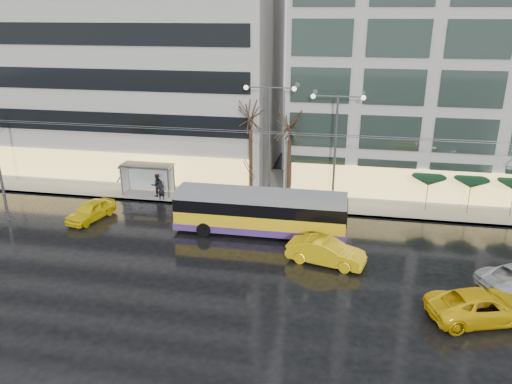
% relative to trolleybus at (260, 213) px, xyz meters
% --- Properties ---
extents(ground, '(140.00, 140.00, 0.00)m').
position_rel_trolleybus_xyz_m(ground, '(-2.35, -4.85, -1.46)').
color(ground, black).
rests_on(ground, ground).
extents(sidewalk, '(80.00, 10.00, 0.15)m').
position_rel_trolleybus_xyz_m(sidewalk, '(-0.35, 9.15, -1.38)').
color(sidewalk, gray).
rests_on(sidewalk, ground).
extents(kerb, '(80.00, 0.10, 0.15)m').
position_rel_trolleybus_xyz_m(kerb, '(-0.35, 4.20, -1.38)').
color(kerb, slate).
rests_on(kerb, ground).
extents(building_left, '(34.00, 14.00, 22.00)m').
position_rel_trolleybus_xyz_m(building_left, '(-18.35, 14.15, 9.69)').
color(building_left, '#B5B3AD').
rests_on(building_left, sidewalk).
extents(building_right, '(32.00, 14.00, 25.00)m').
position_rel_trolleybus_xyz_m(building_right, '(16.65, 14.15, 11.19)').
color(building_right, '#B5B3AD').
rests_on(building_right, sidewalk).
extents(trolleybus, '(11.64, 4.55, 5.39)m').
position_rel_trolleybus_xyz_m(trolleybus, '(0.00, 0.00, 0.00)').
color(trolleybus, yellow).
rests_on(trolleybus, ground).
extents(catenary, '(42.24, 5.12, 7.00)m').
position_rel_trolleybus_xyz_m(catenary, '(-1.35, 3.09, 2.79)').
color(catenary, '#595B60').
rests_on(catenary, ground).
extents(bus_shelter, '(4.20, 1.60, 2.51)m').
position_rel_trolleybus_xyz_m(bus_shelter, '(-10.74, 5.84, 0.50)').
color(bus_shelter, '#595B60').
rests_on(bus_shelter, sidewalk).
extents(street_lamp_near, '(3.96, 0.36, 9.03)m').
position_rel_trolleybus_xyz_m(street_lamp_near, '(-0.35, 5.95, 4.53)').
color(street_lamp_near, '#595B60').
rests_on(street_lamp_near, sidewalk).
extents(street_lamp_far, '(3.96, 0.36, 8.53)m').
position_rel_trolleybus_xyz_m(street_lamp_far, '(4.65, 5.95, 4.26)').
color(street_lamp_far, '#595B60').
rests_on(street_lamp_far, sidewalk).
extents(tree_a, '(3.20, 3.20, 8.40)m').
position_rel_trolleybus_xyz_m(tree_a, '(-1.85, 6.15, 5.63)').
color(tree_a, black).
rests_on(tree_a, sidewalk).
extents(tree_b, '(3.20, 3.20, 7.70)m').
position_rel_trolleybus_xyz_m(tree_b, '(1.15, 6.35, 4.94)').
color(tree_b, black).
rests_on(tree_b, sidewalk).
extents(parasol_a, '(2.50, 2.50, 2.65)m').
position_rel_trolleybus_xyz_m(parasol_a, '(11.65, 6.15, 0.99)').
color(parasol_a, '#595B60').
rests_on(parasol_a, sidewalk).
extents(parasol_b, '(2.50, 2.50, 2.65)m').
position_rel_trolleybus_xyz_m(parasol_b, '(14.65, 6.15, 0.99)').
color(parasol_b, '#595B60').
rests_on(parasol_b, sidewalk).
extents(taxi_a, '(2.62, 4.37, 1.39)m').
position_rel_trolleybus_xyz_m(taxi_a, '(-12.55, 0.09, -0.76)').
color(taxi_a, yellow).
rests_on(taxi_a, ground).
extents(taxi_b, '(4.94, 2.68, 1.55)m').
position_rel_trolleybus_xyz_m(taxi_b, '(4.67, -3.51, -0.69)').
color(taxi_b, yellow).
rests_on(taxi_b, ground).
extents(taxi_c, '(5.89, 4.04, 1.50)m').
position_rel_trolleybus_xyz_m(taxi_c, '(12.54, -7.92, -0.71)').
color(taxi_c, yellow).
rests_on(taxi_c, ground).
extents(pedestrian_a, '(1.17, 1.19, 2.19)m').
position_rel_trolleybus_xyz_m(pedestrian_a, '(-8.83, 4.55, 0.15)').
color(pedestrian_a, black).
rests_on(pedestrian_a, sidewalk).
extents(pedestrian_b, '(1.16, 1.12, 1.89)m').
position_rel_trolleybus_xyz_m(pedestrian_b, '(-9.44, 5.21, -0.37)').
color(pedestrian_b, black).
rests_on(pedestrian_b, sidewalk).
extents(pedestrian_c, '(1.26, 0.99, 2.11)m').
position_rel_trolleybus_xyz_m(pedestrian_c, '(-12.83, 6.31, -0.19)').
color(pedestrian_c, black).
rests_on(pedestrian_c, sidewalk).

